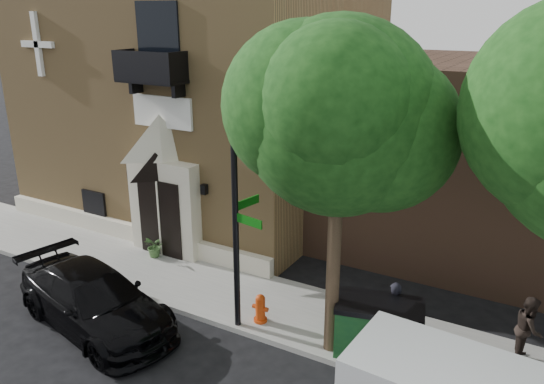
% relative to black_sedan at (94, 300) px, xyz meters
% --- Properties ---
extents(ground, '(120.00, 120.00, 0.00)m').
position_rel_black_sedan_xyz_m(ground, '(-0.14, 1.49, -0.77)').
color(ground, black).
rests_on(ground, ground).
extents(sidewalk, '(42.00, 3.00, 0.15)m').
position_rel_black_sedan_xyz_m(sidewalk, '(0.86, 2.99, -0.69)').
color(sidewalk, gray).
rests_on(sidewalk, ground).
extents(church, '(12.20, 11.01, 9.30)m').
position_rel_black_sedan_xyz_m(church, '(-3.13, 9.45, 3.87)').
color(church, '#A6824E').
rests_on(church, ground).
extents(street_tree_left, '(4.97, 4.38, 7.77)m').
position_rel_black_sedan_xyz_m(street_tree_left, '(5.89, 1.84, 5.10)').
color(street_tree_left, '#38281C').
rests_on(street_tree_left, sidewalk).
extents(black_sedan, '(5.62, 3.24, 1.53)m').
position_rel_black_sedan_xyz_m(black_sedan, '(0.00, 0.00, 0.00)').
color(black_sedan, black).
rests_on(black_sedan, ground).
extents(street_sign, '(0.92, 1.02, 5.85)m').
position_rel_black_sedan_xyz_m(street_sign, '(3.38, 1.71, 2.33)').
color(street_sign, black).
rests_on(street_sign, sidewalk).
extents(fire_hydrant, '(0.45, 0.36, 0.78)m').
position_rel_black_sedan_xyz_m(fire_hydrant, '(3.79, 2.11, -0.23)').
color(fire_hydrant, '#B5350A').
rests_on(fire_hydrant, sidewalk).
extents(dumpster, '(2.23, 1.60, 1.32)m').
position_rel_black_sedan_xyz_m(dumpster, '(6.90, 2.37, 0.05)').
color(dumpster, '#0F381B').
rests_on(dumpster, sidewalk).
extents(planter, '(0.82, 0.77, 0.73)m').
position_rel_black_sedan_xyz_m(planter, '(-1.24, 3.72, -0.25)').
color(planter, '#476F37').
rests_on(planter, sidewalk).
extents(pedestrian_near, '(0.62, 0.45, 1.59)m').
position_rel_black_sedan_xyz_m(pedestrian_near, '(7.06, 3.01, 0.18)').
color(pedestrian_near, black).
rests_on(pedestrian_near, sidewalk).
extents(pedestrian_far, '(0.67, 0.83, 1.61)m').
position_rel_black_sedan_xyz_m(pedestrian_far, '(10.00, 3.81, 0.19)').
color(pedestrian_far, black).
rests_on(pedestrian_far, sidewalk).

